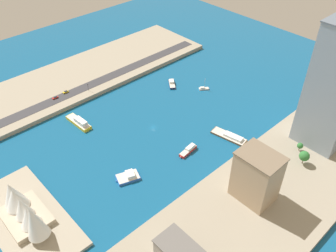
% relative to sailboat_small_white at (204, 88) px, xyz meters
% --- Properties ---
extents(ground_plane, '(440.00, 440.00, 0.00)m').
position_rel_sailboat_small_white_xyz_m(ground_plane, '(-9.54, 65.13, -0.92)').
color(ground_plane, '#145684').
extents(quay_west, '(70.00, 240.00, 3.44)m').
position_rel_sailboat_small_white_xyz_m(quay_west, '(-106.46, 65.13, 0.80)').
color(quay_west, '#9E937F').
rests_on(quay_west, ground_plane).
extents(quay_east, '(70.00, 240.00, 3.44)m').
position_rel_sailboat_small_white_xyz_m(quay_east, '(87.37, 65.13, 0.80)').
color(quay_east, '#9E937F').
rests_on(quay_east, ground_plane).
extents(peninsula_point, '(76.43, 36.64, 2.00)m').
position_rel_sailboat_small_white_xyz_m(peninsula_point, '(-23.39, 170.37, 0.08)').
color(peninsula_point, '#A89E89').
rests_on(peninsula_point, ground_plane).
extents(road_strip, '(10.33, 228.00, 0.15)m').
position_rel_sailboat_small_white_xyz_m(road_strip, '(66.52, 65.13, 2.59)').
color(road_strip, '#38383D').
rests_on(road_strip, quay_east).
extents(sailboat_small_white, '(7.49, 8.54, 10.55)m').
position_rel_sailboat_small_white_xyz_m(sailboat_small_white, '(0.00, 0.00, 0.00)').
color(sailboat_small_white, white).
rests_on(sailboat_small_white, ground_plane).
extents(catamaran_blue, '(13.20, 16.26, 4.22)m').
position_rel_sailboat_small_white_xyz_m(catamaran_blue, '(-37.01, 109.60, 0.52)').
color(catamaran_blue, blue).
rests_on(catamaran_blue, ground_plane).
extents(patrol_launch_navy, '(14.20, 12.31, 3.34)m').
position_rel_sailboat_small_white_xyz_m(patrol_launch_navy, '(23.73, 14.82, 0.29)').
color(patrol_launch_navy, '#1E284C').
rests_on(patrol_launch_navy, ground_plane).
extents(tugboat_red, '(5.71, 16.38, 3.65)m').
position_rel_sailboat_small_white_xyz_m(tugboat_red, '(-45.52, 64.87, 0.53)').
color(tugboat_red, red).
rests_on(tugboat_red, ground_plane).
extents(barge_flat_brown, '(27.19, 12.45, 3.18)m').
position_rel_sailboat_small_white_xyz_m(barge_flat_brown, '(-55.43, 32.71, 0.26)').
color(barge_flat_brown, brown).
rests_on(barge_flat_brown, ground_plane).
extents(ferry_yellow_fast, '(26.01, 7.85, 5.67)m').
position_rel_sailboat_small_white_xyz_m(ferry_yellow_fast, '(30.76, 103.03, 1.14)').
color(ferry_yellow_fast, yellow).
rests_on(ferry_yellow_fast, ground_plane).
extents(tower_tall_glass, '(30.78, 17.95, 84.50)m').
position_rel_sailboat_small_white_xyz_m(tower_tall_glass, '(-100.18, -2.84, 44.80)').
color(tower_tall_glass, '#8C9EB2').
rests_on(tower_tall_glass, quay_west).
extents(apartment_midrise_tan, '(23.62, 18.32, 32.25)m').
position_rel_sailboat_small_white_xyz_m(apartment_midrise_tan, '(-99.70, 66.91, 18.68)').
color(apartment_midrise_tan, tan).
rests_on(apartment_midrise_tan, quay_west).
extents(pickup_red, '(1.91, 4.94, 1.51)m').
position_rel_sailboat_small_white_xyz_m(pickup_red, '(68.53, 101.28, 3.42)').
color(pickup_red, black).
rests_on(pickup_red, road_strip).
extents(taxi_yellow_cab, '(2.12, 4.70, 1.49)m').
position_rel_sailboat_small_white_xyz_m(taxi_yellow_cab, '(70.06, 90.87, 3.41)').
color(taxi_yellow_cab, black).
rests_on(taxi_yellow_cab, road_strip).
extents(traffic_light_waterfront, '(0.36, 0.36, 6.50)m').
position_rel_sailboat_small_white_xyz_m(traffic_light_waterfront, '(60.05, 75.40, 6.86)').
color(traffic_light_waterfront, black).
rests_on(traffic_light_waterfront, quay_east).
extents(opera_landmark, '(42.75, 21.72, 22.43)m').
position_rel_sailboat_small_white_xyz_m(opera_landmark, '(-24.34, 170.37, 9.67)').
color(opera_landmark, '#BCAD93').
rests_on(opera_landmark, peninsula_point).
extents(park_tree_cluster, '(13.29, 14.57, 9.55)m').
position_rel_sailboat_small_white_xyz_m(park_tree_cluster, '(-103.80, 19.81, 8.36)').
color(park_tree_cluster, brown).
rests_on(park_tree_cluster, quay_west).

